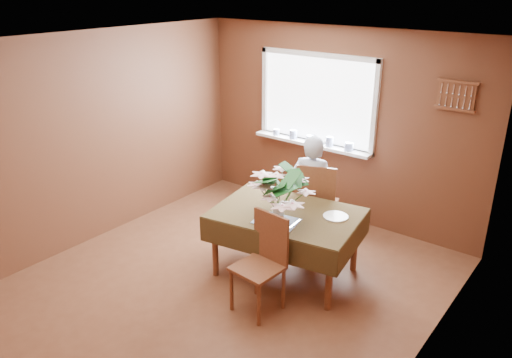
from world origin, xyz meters
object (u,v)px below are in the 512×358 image
Objects in this scene: chair_far at (317,202)px; chair_near at (263,259)px; seated_woman at (311,192)px; flower_bouquet at (279,191)px; dining_table at (286,220)px.

chair_near is (0.22, -1.34, -0.04)m from chair_far.
chair_near is 1.35m from seated_woman.
flower_bouquet is at bearing 84.43° from seated_woman.
seated_woman is at bearing 90.00° from dining_table.
seated_woman reaches higher than dining_table.
flower_bouquet is at bearing -88.32° from dining_table.
chair_far reaches higher than dining_table.
chair_near reaches higher than dining_table.
chair_far is at bearing -164.81° from seated_woman.
chair_far reaches higher than chair_near.
chair_far is at bearing 104.15° from chair_near.
flower_bouquet is (-0.12, 0.41, 0.54)m from chair_near.
flower_bouquet is (0.10, -0.93, 0.50)m from chair_far.
chair_near is at bearing 77.92° from chair_far.
chair_near is at bearing -73.44° from flower_bouquet.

